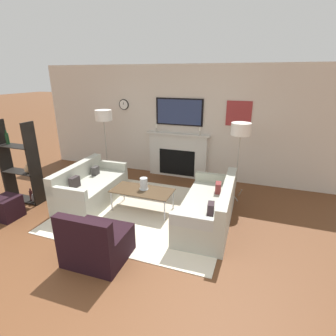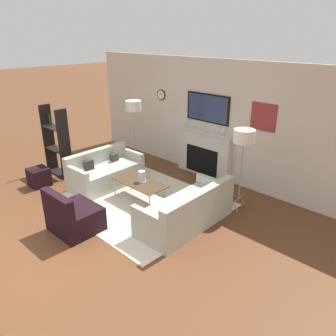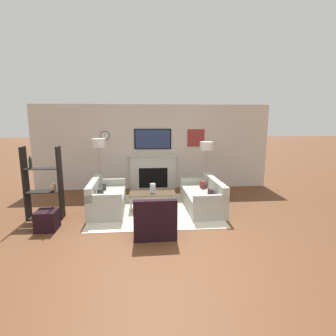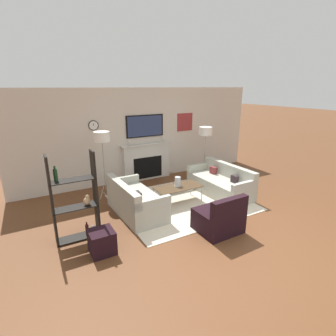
{
  "view_description": "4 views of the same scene",
  "coord_description": "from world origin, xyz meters",
  "px_view_note": "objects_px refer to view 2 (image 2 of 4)",
  "views": [
    {
      "loc": [
        1.9,
        -1.87,
        2.48
      ],
      "look_at": [
        0.34,
        2.47,
        0.82
      ],
      "focal_mm": 28.0,
      "sensor_mm": 36.0,
      "label": 1
    },
    {
      "loc": [
        4.49,
        -1.69,
        3.17
      ],
      "look_at": [
        0.34,
        2.58,
        0.73
      ],
      "focal_mm": 35.0,
      "sensor_mm": 36.0,
      "label": 2
    },
    {
      "loc": [
        -0.2,
        -4.16,
        2.23
      ],
      "look_at": [
        0.34,
        2.38,
        1.01
      ],
      "focal_mm": 28.0,
      "sensor_mm": 36.0,
      "label": 3
    },
    {
      "loc": [
        -3.16,
        -2.83,
        2.72
      ],
      "look_at": [
        -0.28,
        2.32,
        0.88
      ],
      "focal_mm": 28.0,
      "sensor_mm": 36.0,
      "label": 4
    }
  ],
  "objects_px": {
    "coffee_table": "(140,183)",
    "ottoman": "(39,177)",
    "couch_right": "(187,212)",
    "couch_left": "(105,173)",
    "shelf_unit": "(57,145)",
    "hurricane_candle": "(142,177)",
    "armchair": "(73,217)",
    "floor_lamp_left": "(133,107)",
    "floor_lamp_right": "(244,137)"
  },
  "relations": [
    {
      "from": "coffee_table",
      "to": "ottoman",
      "type": "relative_size",
      "value": 2.8
    },
    {
      "from": "coffee_table",
      "to": "couch_right",
      "type": "bearing_deg",
      "value": -1.5
    },
    {
      "from": "couch_left",
      "to": "shelf_unit",
      "type": "height_order",
      "value": "shelf_unit"
    },
    {
      "from": "couch_right",
      "to": "hurricane_candle",
      "type": "bearing_deg",
      "value": 176.3
    },
    {
      "from": "armchair",
      "to": "floor_lamp_left",
      "type": "xyz_separation_m",
      "value": [
        -1.47,
        2.65,
        1.29
      ]
    },
    {
      "from": "armchair",
      "to": "coffee_table",
      "type": "distance_m",
      "value": 1.53
    },
    {
      "from": "armchair",
      "to": "ottoman",
      "type": "xyz_separation_m",
      "value": [
        -2.19,
        0.43,
        -0.07
      ]
    },
    {
      "from": "couch_right",
      "to": "couch_left",
      "type": "bearing_deg",
      "value": -179.92
    },
    {
      "from": "couch_right",
      "to": "floor_lamp_right",
      "type": "relative_size",
      "value": 1.16
    },
    {
      "from": "coffee_table",
      "to": "armchair",
      "type": "bearing_deg",
      "value": -89.7
    },
    {
      "from": "shelf_unit",
      "to": "ottoman",
      "type": "distance_m",
      "value": 0.88
    },
    {
      "from": "coffee_table",
      "to": "shelf_unit",
      "type": "bearing_deg",
      "value": -169.59
    },
    {
      "from": "ottoman",
      "to": "hurricane_candle",
      "type": "bearing_deg",
      "value": 27.58
    },
    {
      "from": "armchair",
      "to": "hurricane_candle",
      "type": "relative_size",
      "value": 3.61
    },
    {
      "from": "armchair",
      "to": "floor_lamp_right",
      "type": "distance_m",
      "value": 3.31
    },
    {
      "from": "couch_left",
      "to": "armchair",
      "type": "relative_size",
      "value": 2.0
    },
    {
      "from": "hurricane_candle",
      "to": "ottoman",
      "type": "distance_m",
      "value": 2.49
    },
    {
      "from": "hurricane_candle",
      "to": "floor_lamp_left",
      "type": "height_order",
      "value": "floor_lamp_left"
    },
    {
      "from": "shelf_unit",
      "to": "couch_right",
      "type": "bearing_deg",
      "value": 6.32
    },
    {
      "from": "couch_right",
      "to": "shelf_unit",
      "type": "bearing_deg",
      "value": -173.68
    },
    {
      "from": "floor_lamp_left",
      "to": "ottoman",
      "type": "bearing_deg",
      "value": -107.93
    },
    {
      "from": "shelf_unit",
      "to": "armchair",
      "type": "bearing_deg",
      "value": -23.91
    },
    {
      "from": "couch_right",
      "to": "coffee_table",
      "type": "height_order",
      "value": "couch_right"
    },
    {
      "from": "shelf_unit",
      "to": "ottoman",
      "type": "xyz_separation_m",
      "value": [
        0.24,
        -0.65,
        -0.54
      ]
    },
    {
      "from": "couch_right",
      "to": "coffee_table",
      "type": "xyz_separation_m",
      "value": [
        -1.29,
        0.03,
        0.12
      ]
    },
    {
      "from": "coffee_table",
      "to": "floor_lamp_right",
      "type": "bearing_deg",
      "value": 34.96
    },
    {
      "from": "couch_left",
      "to": "couch_right",
      "type": "bearing_deg",
      "value": 0.08
    },
    {
      "from": "floor_lamp_left",
      "to": "floor_lamp_right",
      "type": "bearing_deg",
      "value": 0.0
    },
    {
      "from": "coffee_table",
      "to": "ottoman",
      "type": "height_order",
      "value": "coffee_table"
    },
    {
      "from": "armchair",
      "to": "ottoman",
      "type": "distance_m",
      "value": 2.23
    },
    {
      "from": "couch_left",
      "to": "couch_right",
      "type": "xyz_separation_m",
      "value": [
        2.43,
        0.0,
        -0.01
      ]
    },
    {
      "from": "coffee_table",
      "to": "hurricane_candle",
      "type": "distance_m",
      "value": 0.14
    },
    {
      "from": "couch_left",
      "to": "hurricane_candle",
      "type": "xyz_separation_m",
      "value": [
        1.15,
        0.09,
        0.23
      ]
    },
    {
      "from": "couch_left",
      "to": "floor_lamp_right",
      "type": "xyz_separation_m",
      "value": [
        2.75,
        1.16,
        1.16
      ]
    },
    {
      "from": "couch_right",
      "to": "coffee_table",
      "type": "distance_m",
      "value": 1.3
    },
    {
      "from": "couch_left",
      "to": "floor_lamp_left",
      "type": "distance_m",
      "value": 1.75
    },
    {
      "from": "armchair",
      "to": "shelf_unit",
      "type": "relative_size",
      "value": 0.5
    },
    {
      "from": "couch_right",
      "to": "shelf_unit",
      "type": "distance_m",
      "value": 3.77
    },
    {
      "from": "couch_left",
      "to": "floor_lamp_left",
      "type": "height_order",
      "value": "floor_lamp_left"
    },
    {
      "from": "floor_lamp_left",
      "to": "shelf_unit",
      "type": "height_order",
      "value": "floor_lamp_left"
    },
    {
      "from": "couch_right",
      "to": "ottoman",
      "type": "relative_size",
      "value": 4.53
    },
    {
      "from": "armchair",
      "to": "ottoman",
      "type": "height_order",
      "value": "armchair"
    },
    {
      "from": "hurricane_candle",
      "to": "shelf_unit",
      "type": "relative_size",
      "value": 0.14
    },
    {
      "from": "shelf_unit",
      "to": "ottoman",
      "type": "bearing_deg",
      "value": -69.43
    },
    {
      "from": "floor_lamp_right",
      "to": "shelf_unit",
      "type": "height_order",
      "value": "shelf_unit"
    },
    {
      "from": "armchair",
      "to": "shelf_unit",
      "type": "distance_m",
      "value": 2.7
    },
    {
      "from": "armchair",
      "to": "floor_lamp_left",
      "type": "height_order",
      "value": "floor_lamp_left"
    },
    {
      "from": "couch_left",
      "to": "coffee_table",
      "type": "relative_size",
      "value": 1.43
    },
    {
      "from": "couch_right",
      "to": "floor_lamp_right",
      "type": "height_order",
      "value": "floor_lamp_right"
    },
    {
      "from": "couch_left",
      "to": "couch_right",
      "type": "relative_size",
      "value": 0.88
    }
  ]
}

